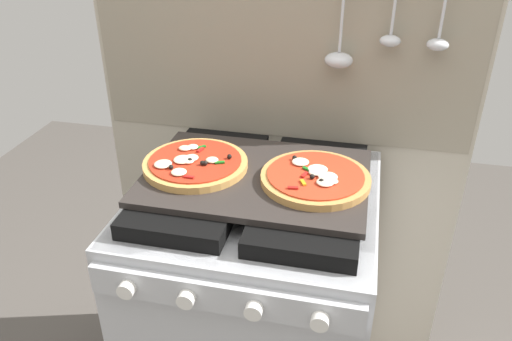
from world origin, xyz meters
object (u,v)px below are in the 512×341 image
object	(u,v)px
baking_tray	(256,177)
pizza_left	(195,163)
pizza_right	(316,178)
stove	(256,315)

from	to	relation	value
baking_tray	pizza_left	world-z (taller)	pizza_left
pizza_left	pizza_right	bearing A→B (deg)	-1.44
baking_tray	stove	bearing A→B (deg)	-90.00
stove	pizza_left	xyz separation A→B (m)	(-0.16, 0.00, 0.48)
pizza_left	pizza_right	world-z (taller)	same
baking_tray	pizza_right	xyz separation A→B (m)	(0.15, -0.01, 0.02)
baking_tray	pizza_left	bearing A→B (deg)	179.24
pizza_left	pizza_right	xyz separation A→B (m)	(0.30, -0.01, -0.00)
stove	pizza_left	distance (m)	0.50
baking_tray	pizza_right	bearing A→B (deg)	-2.15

